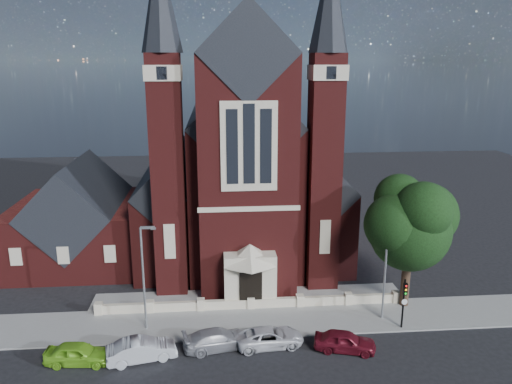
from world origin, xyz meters
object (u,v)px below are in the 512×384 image
street_tree (413,226)px  car_silver_b (218,339)px  car_silver_a (142,350)px  church (239,168)px  traffic_signal (404,298)px  street_lamp_right (387,264)px  car_lime_van (78,353)px  street_lamp_left (144,272)px  car_dark_red (345,341)px  car_white_suv (270,337)px  parish_hall (80,222)px

street_tree → car_silver_b: (-15.30, -4.68, -6.26)m
car_silver_a → car_silver_b: 5.18m
car_silver_a → church: bearing=-32.3°
traffic_signal → car_silver_b: traffic_signal is taller
street_lamp_right → car_lime_van: (-22.01, -4.00, -3.87)m
street_tree → street_lamp_right: size_ratio=1.32×
church → street_lamp_left: church is taller
church → car_silver_a: size_ratio=7.59×
car_lime_van → car_silver_a: 4.13m
traffic_signal → car_dark_red: bearing=-154.1°
church → car_lime_van: (-11.92, -22.94, -7.45)m
car_silver_a → car_lime_van: bearing=77.1°
street_tree → car_white_suv: 14.06m
church → street_lamp_left: (-7.91, -18.94, -3.59)m
street_tree → car_dark_red: (-6.58, -5.71, -6.24)m
traffic_signal → car_white_suv: (-10.08, -1.37, -1.92)m
street_lamp_left → car_dark_red: size_ratio=1.92×
street_tree → car_lime_van: bearing=-166.9°
traffic_signal → car_white_suv: size_ratio=0.84×
parish_hall → street_lamp_left: 16.18m
car_silver_b → car_white_suv: 3.63m
street_tree → car_silver_a: street_tree is taller
car_lime_van → car_silver_a: (4.13, 0.04, 0.03)m
car_lime_van → car_silver_b: (9.21, 1.02, -0.03)m
parish_hall → car_white_suv: size_ratio=2.56×
street_lamp_right → car_silver_a: bearing=-167.5°
street_tree → car_silver_a: bearing=-164.5°
street_tree → car_dark_red: bearing=-139.1°
church → parish_hall: size_ratio=2.86×
parish_hall → street_lamp_left: size_ratio=1.51×
church → car_white_suv: church is taller
street_lamp_right → traffic_signal: 2.71m
street_lamp_right → parish_hall: bearing=151.8°
street_lamp_left → car_white_suv: bearing=-18.5°
street_lamp_right → car_lime_van: 22.70m
street_lamp_right → car_dark_red: size_ratio=1.92×
parish_hall → street_lamp_left: bearing=-60.0°
church → car_dark_red: (6.02, -22.94, -7.47)m
street_tree → car_dark_red: size_ratio=2.54×
church → street_tree: (12.60, -17.23, -1.23)m
street_lamp_left → car_silver_b: bearing=-29.7°
car_silver_a → parish_hall: bearing=11.1°
church → car_silver_b: 23.32m
street_lamp_left → traffic_signal: bearing=-4.8°
church → car_silver_b: church is taller
street_lamp_right → car_white_suv: street_lamp_right is taller
street_tree → church: bearing=126.2°
street_lamp_left → parish_hall: bearing=120.0°
parish_hall → car_silver_b: size_ratio=2.53×
street_lamp_left → car_lime_van: (-4.01, -4.00, -3.87)m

